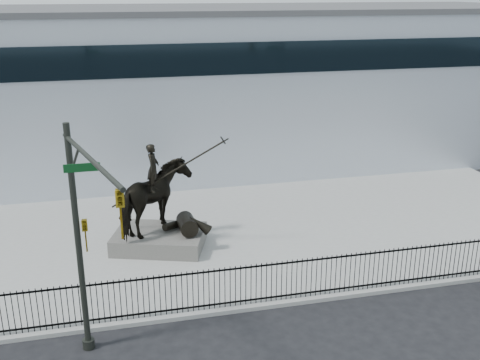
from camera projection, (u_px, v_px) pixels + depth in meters
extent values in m
plane|color=black|center=(309.00, 321.00, 18.41)|extent=(120.00, 120.00, 0.00)
cube|color=gray|center=(254.00, 233.00, 24.82)|extent=(30.00, 12.00, 0.15)
cube|color=silver|center=(202.00, 86.00, 35.34)|extent=(44.00, 14.00, 9.00)
cube|color=black|center=(297.00, 294.00, 19.46)|extent=(22.00, 0.05, 0.05)
cube|color=black|center=(298.00, 262.00, 19.06)|extent=(22.00, 0.05, 0.05)
cube|color=black|center=(297.00, 279.00, 19.27)|extent=(22.00, 0.03, 1.50)
cube|color=#54524D|center=(159.00, 239.00, 23.26)|extent=(4.23, 3.52, 0.68)
imported|color=black|center=(157.00, 199.00, 22.68)|extent=(3.24, 3.50, 2.89)
imported|color=black|center=(153.00, 168.00, 22.26)|extent=(0.67, 0.82, 1.95)
cylinder|color=black|center=(166.00, 175.00, 22.31)|extent=(4.42, 1.55, 2.94)
cylinder|color=#252823|center=(89.00, 344.00, 17.00)|extent=(0.36, 0.36, 0.30)
cylinder|color=#252823|center=(78.00, 243.00, 15.91)|extent=(0.18, 0.18, 7.00)
cylinder|color=#252823|center=(89.00, 158.00, 13.09)|extent=(1.47, 4.84, 0.12)
imported|color=#B28D13|center=(121.00, 215.00, 11.47)|extent=(0.18, 0.22, 1.10)
imported|color=#B28D13|center=(86.00, 236.00, 15.90)|extent=(0.16, 0.20, 1.00)
cube|color=#0C3F19|center=(82.00, 168.00, 14.05)|extent=(0.90, 0.03, 0.22)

